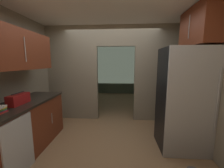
# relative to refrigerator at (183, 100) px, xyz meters

# --- Properties ---
(ground) EXTENTS (20.00, 20.00, 0.00)m
(ground) POSITION_rel_refrigerator_xyz_m (-1.42, 0.00, -0.95)
(ground) COLOR #93704C
(kitchen_overhead_slab) EXTENTS (4.05, 6.55, 0.06)m
(kitchen_overhead_slab) POSITION_rel_refrigerator_xyz_m (-1.42, 0.39, 1.70)
(kitchen_overhead_slab) COLOR silver
(kitchen_partition) EXTENTS (3.65, 0.12, 2.61)m
(kitchen_partition) POSITION_rel_refrigerator_xyz_m (-1.45, 1.28, 0.44)
(kitchen_partition) COLOR gray
(kitchen_partition) RESTS_ON ground
(adjoining_room_shell) EXTENTS (3.65, 3.47, 2.61)m
(adjoining_room_shell) POSITION_rel_refrigerator_xyz_m (-1.42, 3.58, 0.36)
(adjoining_room_shell) COLOR slate
(adjoining_room_shell) RESTS_ON ground
(refrigerator) EXTENTS (0.83, 0.73, 1.89)m
(refrigerator) POSITION_rel_refrigerator_xyz_m (0.00, 0.00, 0.00)
(refrigerator) COLOR black
(refrigerator) RESTS_ON ground
(lower_cabinet_run) EXTENTS (0.68, 1.86, 0.93)m
(lower_cabinet_run) POSITION_rel_refrigerator_xyz_m (-2.91, -0.37, -0.48)
(lower_cabinet_run) COLOR maroon
(lower_cabinet_run) RESTS_ON ground
(dishwasher) EXTENTS (0.02, 0.56, 0.87)m
(dishwasher) POSITION_rel_refrigerator_xyz_m (-2.58, -0.89, -0.51)
(dishwasher) COLOR #B7BABC
(dishwasher) RESTS_ON ground
(upper_cabinet_counterside) EXTENTS (0.36, 1.67, 0.67)m
(upper_cabinet_counterside) POSITION_rel_refrigerator_xyz_m (-2.91, -0.37, 0.89)
(upper_cabinet_counterside) COLOR maroon
(upper_cabinet_fridgeside) EXTENTS (0.36, 0.92, 0.67)m
(upper_cabinet_fridgeside) POSITION_rel_refrigerator_xyz_m (0.22, 0.10, 1.31)
(upper_cabinet_fridgeside) COLOR maroon
(boombox) EXTENTS (0.16, 0.39, 0.20)m
(boombox) POSITION_rel_refrigerator_xyz_m (-2.88, -0.44, 0.07)
(boombox) COLOR maroon
(boombox) RESTS_ON lower_cabinet_run
(book_stack) EXTENTS (0.15, 0.18, 0.10)m
(book_stack) POSITION_rel_refrigerator_xyz_m (-2.84, -0.85, 0.04)
(book_stack) COLOR red
(book_stack) RESTS_ON lower_cabinet_run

